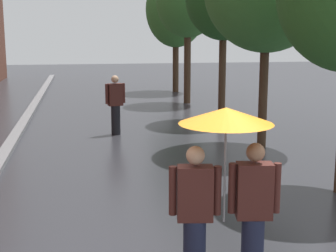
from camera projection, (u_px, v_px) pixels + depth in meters
kerb_strip at (19, 129)px, 14.78m from camera, size 0.30×36.00×0.12m
street_tree_3 at (188, 2)px, 19.76m from camera, size 2.53×2.53×5.50m
street_tree_4 at (176, 10)px, 23.64m from camera, size 2.86×2.86×5.72m
couple_under_umbrella at (225, 174)px, 5.56m from camera, size 1.24×1.05×2.12m
pedestrian_walking_midground at (115, 105)px, 14.17m from camera, size 0.57×0.32×1.70m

